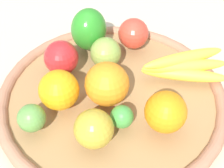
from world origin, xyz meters
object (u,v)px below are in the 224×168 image
at_px(apple_3, 94,129).
at_px(lime_1, 122,117).
at_px(bell_pepper, 89,29).
at_px(banana_bunch, 184,66).
at_px(orange_2, 59,90).
at_px(apple_1, 61,58).
at_px(apple_0, 106,53).
at_px(lime_0, 32,118).
at_px(apple_2, 133,33).
at_px(orange_1, 166,112).
at_px(orange_0, 106,84).

xyz_separation_m(apple_3, lime_1, (-0.03, -0.05, -0.01)).
bearing_deg(bell_pepper, banana_bunch, -91.03).
bearing_deg(lime_1, orange_2, 0.14).
xyz_separation_m(apple_3, apple_1, (0.14, -0.13, 0.00)).
relative_size(orange_2, apple_0, 1.16).
height_order(lime_0, apple_2, apple_2).
bearing_deg(lime_1, apple_0, -56.00).
distance_m(apple_3, apple_0, 0.20).
relative_size(bell_pepper, apple_2, 1.40).
relative_size(orange_1, lime_1, 1.77).
distance_m(apple_2, orange_2, 0.23).
bearing_deg(orange_0, lime_1, 138.25).
height_order(lime_0, bell_pepper, bell_pepper).
bearing_deg(orange_1, lime_0, 24.23).
bearing_deg(apple_3, apple_1, -44.29).
xyz_separation_m(bell_pepper, orange_2, (-0.03, 0.18, -0.01)).
xyz_separation_m(apple_2, orange_2, (0.06, 0.22, 0.00)).
xyz_separation_m(apple_3, bell_pepper, (0.12, -0.23, 0.01)).
distance_m(lime_1, apple_0, 0.16).
xyz_separation_m(orange_0, orange_1, (-0.12, 0.02, -0.00)).
bearing_deg(banana_bunch, apple_0, 11.27).
bearing_deg(apple_2, banana_bunch, 158.19).
bearing_deg(orange_0, lime_0, 51.10).
height_order(apple_1, orange_2, orange_2).
bearing_deg(orange_0, orange_2, 31.55).
relative_size(apple_2, orange_2, 0.90).
bearing_deg(apple_3, banana_bunch, -113.77).
bearing_deg(lime_0, apple_2, -105.45).
bearing_deg(orange_0, apple_3, 102.41).
relative_size(banana_bunch, lime_1, 4.19).
distance_m(banana_bunch, bell_pepper, 0.22).
bearing_deg(lime_1, apple_3, 60.67).
height_order(lime_0, apple_0, apple_0).
height_order(orange_2, apple_0, orange_2).
bearing_deg(apple_1, lime_1, 153.63).
xyz_separation_m(apple_3, apple_0, (0.06, -0.19, -0.00)).
bearing_deg(orange_2, banana_bunch, -138.74).
distance_m(apple_3, apple_2, 0.27).
distance_m(apple_3, bell_pepper, 0.26).
height_order(apple_3, orange_2, orange_2).
xyz_separation_m(apple_3, orange_2, (0.09, -0.05, 0.00)).
bearing_deg(banana_bunch, apple_3, 66.23).
bearing_deg(orange_0, orange_1, 171.57).
xyz_separation_m(banana_bunch, orange_0, (0.12, 0.12, 0.02)).
height_order(lime_0, orange_2, orange_2).
xyz_separation_m(banana_bunch, lime_0, (0.21, 0.23, 0.00)).
relative_size(orange_1, bell_pepper, 0.78).
bearing_deg(lime_0, orange_1, -155.77).
height_order(orange_1, bell_pepper, bell_pepper).
distance_m(orange_1, apple_1, 0.24).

